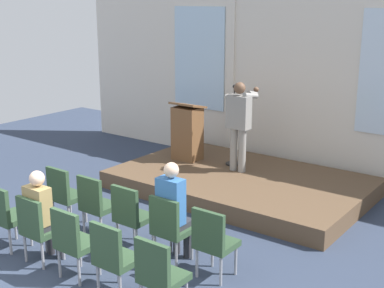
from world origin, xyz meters
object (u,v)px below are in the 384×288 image
at_px(lectern, 187,132).
at_px(audience_r1_c1, 42,211).
at_px(speaker, 239,120).
at_px(chair_r0_c3, 170,225).
at_px(chair_r1_c4, 159,273).
at_px(chair_r0_c0, 64,192).
at_px(chair_r0_c2, 131,213).
at_px(audience_r0_c3, 173,207).
at_px(mic_stand, 233,148).
at_px(chair_r1_c2, 73,239).
at_px(chair_r1_c1, 38,226).
at_px(chair_r0_c4, 213,239).
at_px(chair_r0_c1, 96,202).
at_px(chair_r1_c3, 113,255).
at_px(chair_r1_c0, 6,213).

height_order(lectern, audience_r1_c1, lectern).
xyz_separation_m(speaker, audience_r1_c1, (-0.52, -4.04, -0.56)).
height_order(chair_r0_c3, chair_r1_c4, same).
relative_size(chair_r0_c0, chair_r0_c2, 1.00).
distance_m(chair_r0_c2, audience_r0_c3, 0.73).
distance_m(chair_r0_c2, chair_r1_c4, 1.73).
height_order(speaker, chair_r0_c0, speaker).
bearing_deg(audience_r1_c1, chair_r1_c4, -2.32).
relative_size(mic_stand, chair_r1_c2, 1.65).
bearing_deg(mic_stand, chair_r1_c1, -93.18).
xyz_separation_m(chair_r0_c4, chair_r1_c4, (0.00, -1.03, 0.00)).
relative_size(chair_r0_c1, audience_r0_c3, 0.68).
distance_m(mic_stand, audience_r1_c1, 4.31).
xyz_separation_m(speaker, chair_r1_c2, (0.18, -4.13, -0.74)).
bearing_deg(audience_r1_c1, chair_r1_c3, -3.48).
distance_m(chair_r0_c1, chair_r1_c1, 1.03).
bearing_deg(speaker, chair_r0_c0, -111.33).
xyz_separation_m(chair_r0_c2, chair_r0_c3, (0.69, 0.00, 0.00)).
relative_size(chair_r0_c2, audience_r0_c3, 0.68).
distance_m(chair_r0_c4, chair_r1_c1, 2.32).
bearing_deg(audience_r1_c1, mic_stand, 86.76).
height_order(chair_r1_c1, chair_r1_c2, same).
xyz_separation_m(chair_r0_c0, chair_r0_c4, (2.77, 0.00, 0.00)).
height_order(mic_stand, chair_r0_c4, mic_stand).
bearing_deg(chair_r1_c1, audience_r1_c1, 90.00).
bearing_deg(chair_r1_c1, chair_r1_c4, 0.00).
bearing_deg(chair_r1_c1, audience_r0_c3, 38.78).
height_order(audience_r0_c3, chair_r1_c0, audience_r0_c3).
xyz_separation_m(mic_stand, chair_r0_c2, (0.45, -3.35, -0.11)).
bearing_deg(chair_r1_c1, chair_r0_c1, 90.00).
bearing_deg(chair_r0_c2, lectern, 113.79).
distance_m(chair_r0_c1, audience_r0_c3, 1.40).
bearing_deg(audience_r1_c1, chair_r1_c1, -90.00).
bearing_deg(chair_r1_c3, chair_r0_c1, 143.24).
relative_size(chair_r0_c3, chair_r0_c4, 1.00).
relative_size(chair_r1_c0, chair_r1_c1, 1.00).
bearing_deg(chair_r1_c4, chair_r0_c4, 90.00).
bearing_deg(chair_r1_c3, lectern, 116.46).
bearing_deg(chair_r1_c0, chair_r0_c1, 56.21).
bearing_deg(chair_r0_c1, mic_stand, 85.84).
height_order(mic_stand, chair_r0_c3, mic_stand).
distance_m(speaker, chair_r0_c3, 3.30).
bearing_deg(chair_r1_c2, chair_r1_c1, 180.00).
bearing_deg(chair_r0_c1, speaker, 80.53).
relative_size(lectern, chair_r0_c4, 1.23).
height_order(chair_r0_c0, chair_r1_c3, same).
bearing_deg(chair_r0_c3, speaker, 105.66).
height_order(chair_r0_c3, chair_r0_c4, same).
bearing_deg(chair_r1_c3, chair_r1_c1, 180.00).
xyz_separation_m(chair_r0_c3, chair_r1_c1, (-1.38, -1.03, 0.00)).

